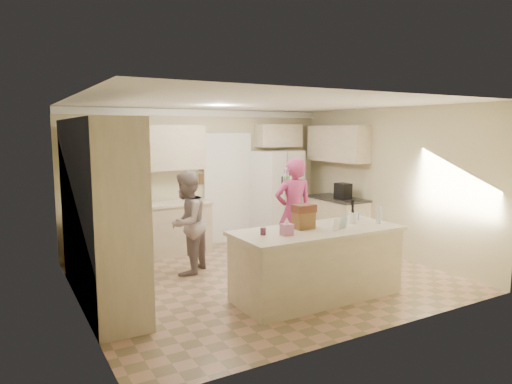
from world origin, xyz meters
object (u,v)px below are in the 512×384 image
coffee_maker (343,191)px  teen_girl (294,212)px  dollhouse_body (304,220)px  island_base (317,265)px  tissue_box (287,229)px  teen_boy (187,223)px  utensil_crock (353,218)px  refrigerator (277,195)px

coffee_maker → teen_girl: (-1.49, -0.52, -0.19)m
coffee_maker → dollhouse_body: 2.84m
island_base → teen_girl: bearing=67.7°
coffee_maker → tissue_box: coffee_maker is taller
coffee_maker → teen_boy: (-3.17, -0.08, -0.27)m
teen_boy → island_base: bearing=77.9°
utensil_crock → teen_boy: size_ratio=0.09×
tissue_box → teen_girl: teen_girl is taller
coffee_maker → island_base: bearing=-137.2°
coffee_maker → tissue_box: bearing=-142.4°
island_base → teen_boy: bearing=121.6°
coffee_maker → utensil_crock: (-1.40, -1.85, -0.07)m
coffee_maker → utensil_crock: bearing=-127.1°
refrigerator → utensil_crock: refrigerator is taller
dollhouse_body → teen_girl: teen_girl is taller
island_base → utensil_crock: bearing=4.4°
utensil_crock → tissue_box: bearing=-172.9°
island_base → dollhouse_body: (-0.15, 0.10, 0.60)m
island_base → teen_girl: (0.56, 1.38, 0.44)m
refrigerator → coffee_maker: 1.39m
utensil_crock → tissue_box: size_ratio=1.07×
refrigerator → utensil_crock: 3.09m
teen_girl → dollhouse_body: bearing=72.5°
coffee_maker → tissue_box: 3.28m
refrigerator → dollhouse_body: bearing=-126.1°
coffee_maker → teen_girl: 1.59m
dollhouse_body → utensil_crock: bearing=-3.6°
refrigerator → coffee_maker: bearing=-67.7°
teen_boy → teen_girl: size_ratio=0.90×
refrigerator → teen_boy: size_ratio=1.13×
utensil_crock → teen_boy: 2.51m
refrigerator → dollhouse_body: (-1.47, -2.97, 0.14)m
coffee_maker → island_base: size_ratio=0.14×
tissue_box → teen_girl: (1.11, 1.48, -0.11)m
utensil_crock → teen_boy: teen_boy is taller
coffee_maker → island_base: coffee_maker is taller
island_base → teen_boy: teen_boy is taller
dollhouse_body → teen_girl: bearing=60.7°
tissue_box → teen_boy: size_ratio=0.09×
teen_girl → utensil_crock: bearing=105.4°
dollhouse_body → teen_girl: size_ratio=0.15×
teen_girl → refrigerator: bearing=-102.3°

